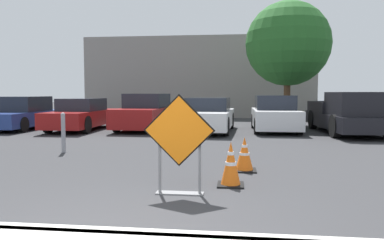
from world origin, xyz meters
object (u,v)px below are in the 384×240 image
Objects in this scene: traffic_cone_nearest at (231,164)px; parked_car_third at (147,113)px; parked_car_fifth at (275,115)px; bollard_nearest at (63,132)px; parked_car_second at (82,115)px; pickup_truck at (350,115)px; traffic_cone_second at (244,154)px; parked_car_nearest at (24,114)px; road_closed_sign at (179,139)px; parked_car_fourth at (208,116)px.

parked_car_third is at bearing 111.70° from traffic_cone_nearest.
bollard_nearest is (-6.19, -6.42, -0.12)m from parked_car_fifth.
pickup_truck reaches higher than parked_car_second.
parked_car_nearest reaches higher than traffic_cone_second.
bollard_nearest reaches higher than traffic_cone_second.
parked_car_fifth reaches higher than parked_car_nearest.
traffic_cone_second is 8.36m from parked_car_fifth.
road_closed_sign reaches higher than traffic_cone_second.
parked_car_fourth reaches higher than traffic_cone_second.
parked_car_second is at bearing 2.80° from parked_car_fifth.
traffic_cone_second is 10.38m from parked_car_second.
parked_car_fifth is at bearing 76.37° from road_closed_sign.
road_closed_sign is 0.28× the size of pickup_truck.
parked_car_second is 1.14× the size of parked_car_fifth.
traffic_cone_nearest is 1.10× the size of traffic_cone_second.
parked_car_third is at bearing -1.63° from parked_car_fifth.
parked_car_fourth is (-0.29, 9.62, -0.22)m from road_closed_sign.
road_closed_sign is at bearing 109.09° from parked_car_third.
bollard_nearest is at bearing 62.40° from parked_car_fourth.
pickup_truck is at bearing 179.90° from parked_car_fourth.
parked_car_nearest is at bearing 128.12° from bollard_nearest.
parked_car_third is 5.51m from parked_car_fifth.
bollard_nearest is at bearing 127.56° from parked_car_nearest.
traffic_cone_nearest is at bearing 114.35° from parked_car_third.
parked_car_second is at bearing 176.18° from parked_car_nearest.
parked_car_fifth is at bearing 80.25° from traffic_cone_second.
parked_car_fifth is at bearing -177.78° from parked_car_second.
traffic_cone_nearest is 0.17× the size of parked_car_second.
parked_car_nearest is 13.79m from pickup_truck.
bollard_nearest is (-4.52, 3.07, 0.19)m from traffic_cone_nearest.
parked_car_third is 1.18× the size of parked_car_fifth.
parked_car_third reaches higher than traffic_cone_second.
pickup_truck is (5.52, -0.27, 0.08)m from parked_car_fourth.
parked_car_fourth is at bearing 168.57° from parked_car_third.
pickup_truck reaches higher than bollard_nearest.
traffic_cone_second is 0.65× the size of bollard_nearest.
parked_car_fifth is 8.92m from bollard_nearest.
parked_car_fourth is (-1.34, 7.68, 0.32)m from traffic_cone_second.
pickup_truck is at bearing 60.56° from traffic_cone_second.
parked_car_fourth is at bearing 91.71° from road_closed_sign.
parked_car_fourth reaches higher than traffic_cone_nearest.
road_closed_sign is at bearing 94.45° from parked_car_fourth.
parked_car_third is at bearing 106.44° from road_closed_sign.
parked_car_fourth is (5.51, -0.12, 0.02)m from parked_car_second.
bollard_nearest is at bearing 86.72° from parked_car_third.
traffic_cone_nearest is 0.16× the size of parked_car_nearest.
parked_car_third reaches higher than parked_car_nearest.
traffic_cone_second is at bearing 139.78° from parked_car_nearest.
pickup_truck is (11.03, -0.40, 0.10)m from parked_car_second.
parked_car_nearest reaches higher than bollard_nearest.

